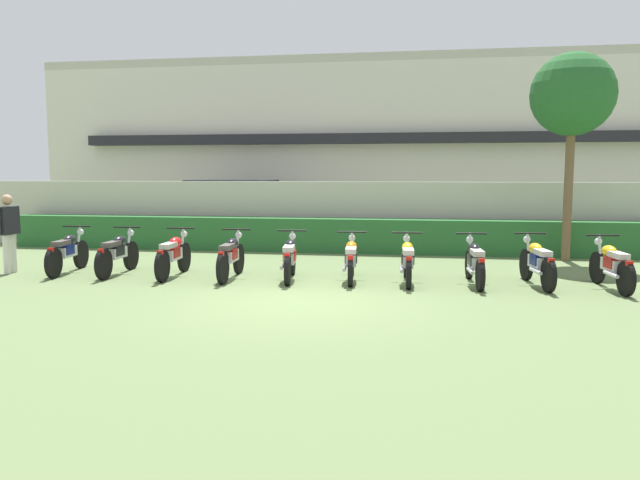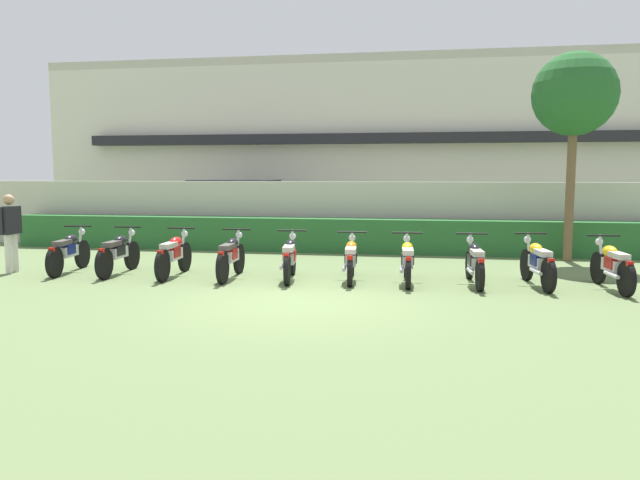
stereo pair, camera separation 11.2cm
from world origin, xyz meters
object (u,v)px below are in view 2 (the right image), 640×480
at_px(motorcycle_in_row_9, 612,265).
at_px(inspector_person, 10,227).
at_px(motorcycle_in_row_3, 231,256).
at_px(motorcycle_in_row_7, 475,262).
at_px(motorcycle_in_row_1, 118,253).
at_px(motorcycle_in_row_4, 290,257).
at_px(motorcycle_in_row_8, 537,262).
at_px(motorcycle_in_row_2, 174,254).
at_px(motorcycle_in_row_0, 69,252).
at_px(tree_near_inspector, 574,96).
at_px(motorcycle_in_row_5, 351,259).
at_px(parked_car, 239,209).
at_px(motorcycle_in_row_6, 407,260).

xyz_separation_m(motorcycle_in_row_9, inspector_person, (-12.03, -0.09, 0.54)).
bearing_deg(motorcycle_in_row_3, motorcycle_in_row_7, -91.04).
relative_size(motorcycle_in_row_1, motorcycle_in_row_3, 1.03).
bearing_deg(motorcycle_in_row_4, motorcycle_in_row_1, 81.99).
distance_m(motorcycle_in_row_8, inspector_person, 10.77).
xyz_separation_m(motorcycle_in_row_7, inspector_person, (-9.61, -0.18, 0.55)).
height_order(motorcycle_in_row_1, motorcycle_in_row_9, motorcycle_in_row_1).
bearing_deg(motorcycle_in_row_2, motorcycle_in_row_0, 85.43).
bearing_deg(motorcycle_in_row_3, tree_near_inspector, -65.30).
relative_size(motorcycle_in_row_0, motorcycle_in_row_4, 1.05).
xyz_separation_m(tree_near_inspector, motorcycle_in_row_2, (-8.48, -3.66, -3.46)).
height_order(motorcycle_in_row_3, motorcycle_in_row_5, motorcycle_in_row_3).
relative_size(tree_near_inspector, inspector_person, 2.96).
bearing_deg(motorcycle_in_row_8, motorcycle_in_row_4, 83.57).
bearing_deg(motorcycle_in_row_3, parked_car, 13.73).
relative_size(motorcycle_in_row_5, motorcycle_in_row_7, 0.96).
bearing_deg(motorcycle_in_row_6, motorcycle_in_row_0, 86.78).
height_order(motorcycle_in_row_4, motorcycle_in_row_6, motorcycle_in_row_4).
xyz_separation_m(motorcycle_in_row_4, inspector_person, (-6.04, -0.14, 0.54)).
height_order(motorcycle_in_row_0, motorcycle_in_row_2, motorcycle_in_row_2).
relative_size(motorcycle_in_row_7, motorcycle_in_row_9, 1.02).
height_order(parked_car, motorcycle_in_row_2, parked_car).
height_order(motorcycle_in_row_2, motorcycle_in_row_5, motorcycle_in_row_2).
bearing_deg(motorcycle_in_row_2, motorcycle_in_row_3, -94.45).
relative_size(motorcycle_in_row_1, motorcycle_in_row_2, 1.01).
bearing_deg(motorcycle_in_row_5, motorcycle_in_row_6, -98.66).
distance_m(motorcycle_in_row_0, motorcycle_in_row_2, 2.41).
bearing_deg(motorcycle_in_row_7, motorcycle_in_row_9, -95.90).
bearing_deg(motorcycle_in_row_8, parked_car, 39.44).
bearing_deg(motorcycle_in_row_7, motorcycle_in_row_4, 87.00).
bearing_deg(motorcycle_in_row_7, motorcycle_in_row_2, 86.91).
xyz_separation_m(parked_car, motorcycle_in_row_7, (7.01, -7.67, -0.49)).
xyz_separation_m(motorcycle_in_row_2, inspector_person, (-3.61, -0.12, 0.53)).
bearing_deg(inspector_person, motorcycle_in_row_0, 9.52).
height_order(motorcycle_in_row_4, motorcycle_in_row_9, motorcycle_in_row_9).
relative_size(motorcycle_in_row_1, motorcycle_in_row_8, 1.01).
xyz_separation_m(motorcycle_in_row_6, motorcycle_in_row_7, (1.26, 0.02, -0.00)).
bearing_deg(motorcycle_in_row_9, motorcycle_in_row_6, 83.28).
height_order(parked_car, motorcycle_in_row_4, parked_car).
bearing_deg(motorcycle_in_row_5, motorcycle_in_row_7, -96.23).
relative_size(parked_car, motorcycle_in_row_1, 2.46).
xyz_separation_m(motorcycle_in_row_5, motorcycle_in_row_9, (4.79, -0.15, 0.01)).
bearing_deg(motorcycle_in_row_1, motorcycle_in_row_0, 87.02).
xyz_separation_m(motorcycle_in_row_1, inspector_person, (-2.35, -0.19, 0.53)).
distance_m(motorcycle_in_row_9, inspector_person, 12.04).
relative_size(motorcycle_in_row_3, motorcycle_in_row_8, 0.98).
bearing_deg(motorcycle_in_row_2, tree_near_inspector, -69.21).
bearing_deg(tree_near_inspector, motorcycle_in_row_9, -90.95).
relative_size(motorcycle_in_row_1, motorcycle_in_row_9, 1.03).
bearing_deg(inspector_person, motorcycle_in_row_6, 1.12).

